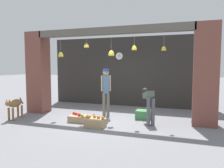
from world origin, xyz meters
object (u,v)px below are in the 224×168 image
object	(u,v)px
shopkeeper	(106,88)
wall_clock	(119,56)
worker_stooping	(149,101)
produce_box_green	(143,115)
dog	(14,104)
water_bottle	(94,119)
fruit_crate_oranges	(95,122)
fruit_crate_apples	(78,118)

from	to	relation	value
shopkeeper	wall_clock	xyz separation A→B (m)	(-0.20, 2.22, 1.22)
worker_stooping	produce_box_green	bearing A→B (deg)	89.89
wall_clock	dog	bearing A→B (deg)	-126.08
worker_stooping	produce_box_green	xyz separation A→B (m)	(-0.27, 0.57, -0.57)
water_bottle	worker_stooping	bearing A→B (deg)	13.50
water_bottle	fruit_crate_oranges	bearing A→B (deg)	-62.80
fruit_crate_apples	water_bottle	size ratio (longest dim) A/B	2.11
fruit_crate_oranges	produce_box_green	size ratio (longest dim) A/B	1.22
produce_box_green	water_bottle	bearing A→B (deg)	-145.06
worker_stooping	fruit_crate_oranges	size ratio (longest dim) A/B	1.84
fruit_crate_apples	produce_box_green	distance (m)	2.18
dog	wall_clock	distance (m)	4.73
produce_box_green	wall_clock	bearing A→B (deg)	125.39
fruit_crate_oranges	wall_clock	size ratio (longest dim) A/B	1.73
worker_stooping	fruit_crate_oranges	bearing A→B (deg)	-173.86
shopkeeper	worker_stooping	size ratio (longest dim) A/B	1.58
fruit_crate_oranges	produce_box_green	world-z (taller)	fruit_crate_oranges
fruit_crate_oranges	fruit_crate_apples	size ratio (longest dim) A/B	1.06
produce_box_green	shopkeeper	bearing A→B (deg)	-175.70
worker_stooping	wall_clock	world-z (taller)	wall_clock
fruit_crate_apples	wall_clock	size ratio (longest dim) A/B	1.64
dog	wall_clock	world-z (taller)	wall_clock
worker_stooping	water_bottle	xyz separation A→B (m)	(-1.66, -0.40, -0.59)
shopkeeper	produce_box_green	size ratio (longest dim) A/B	3.53
shopkeeper	fruit_crate_oranges	distance (m)	1.61
water_bottle	dog	bearing A→B (deg)	-170.39
fruit_crate_apples	worker_stooping	bearing A→B (deg)	12.95
fruit_crate_apples	water_bottle	xyz separation A→B (m)	(0.51, 0.10, 0.00)
dog	water_bottle	world-z (taller)	dog
fruit_crate_oranges	dog	bearing A→B (deg)	179.65
shopkeeper	wall_clock	size ratio (longest dim) A/B	5.02
worker_stooping	dog	bearing A→B (deg)	165.49
water_bottle	wall_clock	bearing A→B (deg)	92.25
fruit_crate_oranges	wall_clock	bearing A→B (deg)	95.86
worker_stooping	wall_clock	distance (m)	3.57
fruit_crate_apples	water_bottle	bearing A→B (deg)	11.13
dog	fruit_crate_apples	world-z (taller)	dog
shopkeeper	water_bottle	distance (m)	1.24
worker_stooping	produce_box_green	world-z (taller)	worker_stooping
fruit_crate_oranges	water_bottle	world-z (taller)	fruit_crate_oranges
fruit_crate_oranges	water_bottle	bearing A→B (deg)	117.20
produce_box_green	water_bottle	world-z (taller)	produce_box_green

